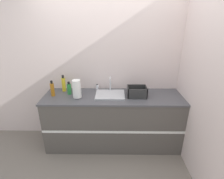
{
  "coord_description": "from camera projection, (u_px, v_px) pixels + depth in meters",
  "views": [
    {
      "loc": [
        0.01,
        -2.21,
        2.05
      ],
      "look_at": [
        -0.02,
        0.28,
        1.02
      ],
      "focal_mm": 28.0,
      "sensor_mm": 36.0,
      "label": 1
    }
  ],
  "objects": [
    {
      "name": "counter_cabinet",
      "position": [
        113.0,
        120.0,
        2.94
      ],
      "size": [
        2.21,
        0.65,
        0.9
      ],
      "color": "#514C47",
      "rests_on": "ground_plane"
    },
    {
      "name": "ground_plane",
      "position": [
        113.0,
        155.0,
        2.82
      ],
      "size": [
        12.0,
        12.0,
        0.0
      ],
      "primitive_type": "plane",
      "color": "slate"
    },
    {
      "name": "wall_back",
      "position": [
        113.0,
        66.0,
        2.93
      ],
      "size": [
        4.58,
        0.06,
        2.6
      ],
      "color": "silver",
      "rests_on": "ground_plane"
    },
    {
      "name": "wall_right",
      "position": [
        188.0,
        72.0,
        2.61
      ],
      "size": [
        0.06,
        2.63,
        2.6
      ],
      "color": "silver",
      "rests_on": "ground_plane"
    },
    {
      "name": "bottle_amber",
      "position": [
        52.0,
        89.0,
        2.73
      ],
      "size": [
        0.06,
        0.06,
        0.25
      ],
      "color": "#B26B19",
      "rests_on": "counter_cabinet"
    },
    {
      "name": "dish_rack",
      "position": [
        137.0,
        93.0,
        2.73
      ],
      "size": [
        0.3,
        0.22,
        0.16
      ],
      "color": "#2D2D2D",
      "rests_on": "counter_cabinet"
    },
    {
      "name": "sink",
      "position": [
        110.0,
        94.0,
        2.79
      ],
      "size": [
        0.46,
        0.38,
        0.26
      ],
      "color": "silver",
      "rests_on": "counter_cabinet"
    },
    {
      "name": "bottle_green",
      "position": [
        69.0,
        89.0,
        2.8
      ],
      "size": [
        0.07,
        0.07,
        0.21
      ],
      "color": "#2D8C3D",
      "rests_on": "counter_cabinet"
    },
    {
      "name": "paper_towel_roll",
      "position": [
        77.0,
        89.0,
        2.64
      ],
      "size": [
        0.13,
        0.13,
        0.29
      ],
      "color": "#4C4C51",
      "rests_on": "counter_cabinet"
    },
    {
      "name": "soap_dispenser",
      "position": [
        97.0,
        87.0,
        2.98
      ],
      "size": [
        0.05,
        0.05,
        0.1
      ],
      "color": "silver",
      "rests_on": "counter_cabinet"
    },
    {
      "name": "bottle_yellow",
      "position": [
        64.0,
        84.0,
        2.91
      ],
      "size": [
        0.06,
        0.06,
        0.28
      ],
      "color": "yellow",
      "rests_on": "counter_cabinet"
    }
  ]
}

